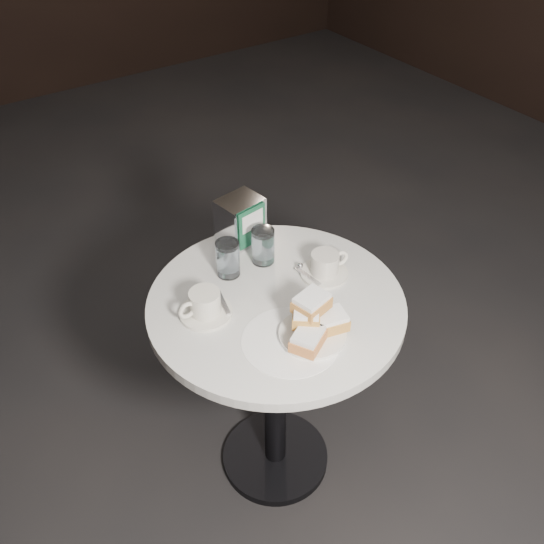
{
  "coord_description": "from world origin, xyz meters",
  "views": [
    {
      "loc": [
        -0.69,
        -0.99,
        1.84
      ],
      "look_at": [
        0.0,
        0.02,
        0.83
      ],
      "focal_mm": 40.0,
      "sensor_mm": 36.0,
      "label": 1
    }
  ],
  "objects_px": {
    "coffee_cup_right": "(325,266)",
    "water_glass_left": "(228,259)",
    "water_glass_right": "(263,246)",
    "napkin_dispenser": "(241,221)",
    "cafe_table": "(276,351)",
    "beignet_plate": "(314,323)",
    "coffee_cup_left": "(205,305)"
  },
  "relations": [
    {
      "from": "water_glass_left",
      "to": "water_glass_right",
      "type": "relative_size",
      "value": 1.0
    },
    {
      "from": "cafe_table",
      "to": "water_glass_right",
      "type": "height_order",
      "value": "water_glass_right"
    },
    {
      "from": "water_glass_right",
      "to": "napkin_dispenser",
      "type": "distance_m",
      "value": 0.12
    },
    {
      "from": "beignet_plate",
      "to": "water_glass_right",
      "type": "distance_m",
      "value": 0.33
    },
    {
      "from": "beignet_plate",
      "to": "coffee_cup_left",
      "type": "bearing_deg",
      "value": 130.13
    },
    {
      "from": "cafe_table",
      "to": "coffee_cup_right",
      "type": "xyz_separation_m",
      "value": [
        0.18,
        0.01,
        0.23
      ]
    },
    {
      "from": "coffee_cup_left",
      "to": "water_glass_right",
      "type": "distance_m",
      "value": 0.27
    },
    {
      "from": "beignet_plate",
      "to": "water_glass_right",
      "type": "relative_size",
      "value": 1.87
    },
    {
      "from": "coffee_cup_right",
      "to": "water_glass_left",
      "type": "distance_m",
      "value": 0.27
    },
    {
      "from": "cafe_table",
      "to": "water_glass_left",
      "type": "xyz_separation_m",
      "value": [
        -0.05,
        0.17,
        0.25
      ]
    },
    {
      "from": "coffee_cup_right",
      "to": "water_glass_right",
      "type": "bearing_deg",
      "value": 134.4
    },
    {
      "from": "cafe_table",
      "to": "beignet_plate",
      "type": "height_order",
      "value": "beignet_plate"
    },
    {
      "from": "cafe_table",
      "to": "water_glass_right",
      "type": "distance_m",
      "value": 0.31
    },
    {
      "from": "beignet_plate",
      "to": "water_glass_left",
      "type": "xyz_separation_m",
      "value": [
        -0.05,
        0.33,
        0.01
      ]
    },
    {
      "from": "water_glass_left",
      "to": "coffee_cup_right",
      "type": "bearing_deg",
      "value": -35.04
    },
    {
      "from": "water_glass_left",
      "to": "napkin_dispenser",
      "type": "bearing_deg",
      "value": 44.88
    },
    {
      "from": "coffee_cup_left",
      "to": "coffee_cup_right",
      "type": "relative_size",
      "value": 0.97
    },
    {
      "from": "water_glass_right",
      "to": "napkin_dispenser",
      "type": "bearing_deg",
      "value": 90.05
    },
    {
      "from": "coffee_cup_right",
      "to": "napkin_dispenser",
      "type": "distance_m",
      "value": 0.29
    },
    {
      "from": "coffee_cup_left",
      "to": "water_glass_left",
      "type": "distance_m",
      "value": 0.18
    },
    {
      "from": "water_glass_left",
      "to": "beignet_plate",
      "type": "bearing_deg",
      "value": -81.51
    },
    {
      "from": "water_glass_right",
      "to": "napkin_dispenser",
      "type": "height_order",
      "value": "napkin_dispenser"
    },
    {
      "from": "water_glass_right",
      "to": "coffee_cup_left",
      "type": "bearing_deg",
      "value": -157.85
    },
    {
      "from": "coffee_cup_right",
      "to": "water_glass_left",
      "type": "bearing_deg",
      "value": 153.35
    },
    {
      "from": "cafe_table",
      "to": "coffee_cup_left",
      "type": "relative_size",
      "value": 4.95
    },
    {
      "from": "beignet_plate",
      "to": "napkin_dispenser",
      "type": "height_order",
      "value": "napkin_dispenser"
    },
    {
      "from": "cafe_table",
      "to": "beignet_plate",
      "type": "xyz_separation_m",
      "value": [
        0.0,
        -0.16,
        0.24
      ]
    },
    {
      "from": "beignet_plate",
      "to": "water_glass_left",
      "type": "height_order",
      "value": "beignet_plate"
    },
    {
      "from": "water_glass_left",
      "to": "napkin_dispenser",
      "type": "height_order",
      "value": "napkin_dispenser"
    },
    {
      "from": "water_glass_left",
      "to": "napkin_dispenser",
      "type": "relative_size",
      "value": 0.74
    },
    {
      "from": "coffee_cup_right",
      "to": "water_glass_right",
      "type": "xyz_separation_m",
      "value": [
        -0.11,
        0.15,
        0.02
      ]
    },
    {
      "from": "cafe_table",
      "to": "water_glass_right",
      "type": "bearing_deg",
      "value": 67.72
    }
  ]
}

